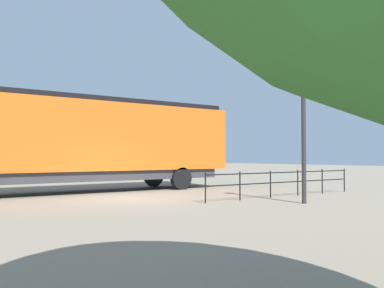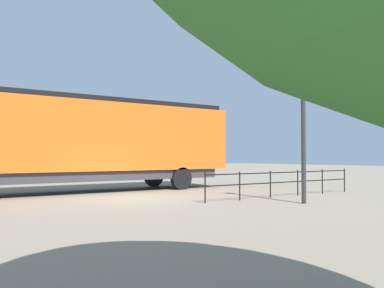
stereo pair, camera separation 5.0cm
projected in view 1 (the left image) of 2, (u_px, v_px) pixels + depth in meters
ground_plane at (134, 199)px, 16.51m from camera, size 120.00×120.00×0.00m
locomotive at (88, 140)px, 19.64m from camera, size 2.95×15.41×4.33m
lamp_post at (303, 96)px, 14.96m from camera, size 0.48×0.48×5.46m
platform_fence at (284, 180)px, 17.35m from camera, size 0.05×8.26×1.08m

